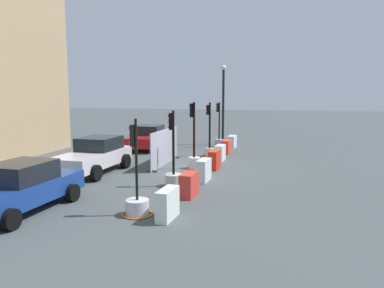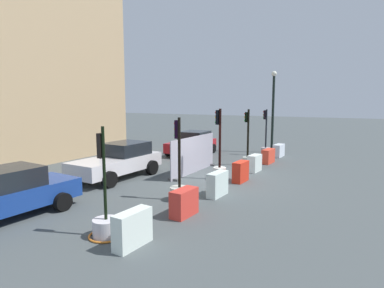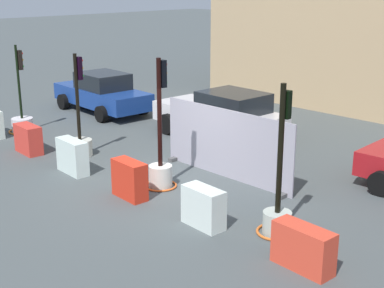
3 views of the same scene
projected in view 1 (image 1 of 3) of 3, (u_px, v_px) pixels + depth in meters
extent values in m
plane|color=#484F50|center=(196.00, 169.00, 18.33)|extent=(120.00, 120.00, 0.00)
cylinder|color=silver|center=(137.00, 207.00, 11.41)|extent=(0.72, 0.72, 0.48)
cylinder|color=black|center=(136.00, 160.00, 11.21)|extent=(0.08, 0.08, 2.47)
cube|color=black|center=(133.00, 136.00, 11.14)|extent=(0.15, 0.14, 0.65)
sphere|color=red|center=(130.00, 128.00, 11.13)|extent=(0.09, 0.09, 0.09)
sphere|color=orange|center=(130.00, 135.00, 11.16)|extent=(0.09, 0.09, 0.09)
sphere|color=green|center=(130.00, 143.00, 11.19)|extent=(0.09, 0.09, 0.09)
torus|color=orange|center=(137.00, 214.00, 11.44)|extent=(0.96, 0.96, 0.05)
cylinder|color=beige|center=(174.00, 180.00, 14.88)|extent=(0.70, 0.70, 0.49)
cylinder|color=black|center=(173.00, 143.00, 14.67)|extent=(0.10, 0.10, 2.52)
cube|color=black|center=(171.00, 121.00, 14.60)|extent=(0.16, 0.15, 0.65)
sphere|color=red|center=(169.00, 116.00, 14.60)|extent=(0.09, 0.09, 0.09)
sphere|color=orange|center=(169.00, 121.00, 14.63)|extent=(0.09, 0.09, 0.09)
sphere|color=green|center=(169.00, 127.00, 14.66)|extent=(0.09, 0.09, 0.09)
cylinder|color=silver|center=(194.00, 163.00, 18.31)|extent=(0.59, 0.59, 0.56)
cylinder|color=black|center=(194.00, 130.00, 18.09)|extent=(0.11, 0.11, 2.68)
cube|color=black|center=(192.00, 110.00, 17.99)|extent=(0.16, 0.14, 0.66)
sphere|color=red|center=(190.00, 106.00, 17.97)|extent=(0.10, 0.10, 0.10)
sphere|color=orange|center=(190.00, 110.00, 18.00)|extent=(0.10, 0.10, 0.10)
sphere|color=green|center=(190.00, 115.00, 18.03)|extent=(0.10, 0.10, 0.10)
torus|color=orange|center=(194.00, 168.00, 18.35)|extent=(0.82, 0.82, 0.05)
cylinder|color=#AFB8AD|center=(210.00, 152.00, 21.83)|extent=(0.59, 0.59, 0.47)
cylinder|color=black|center=(210.00, 125.00, 21.62)|extent=(0.11, 0.11, 2.65)
cube|color=black|center=(208.00, 110.00, 21.53)|extent=(0.16, 0.15, 0.56)
sphere|color=red|center=(206.00, 107.00, 21.53)|extent=(0.09, 0.09, 0.09)
sphere|color=orange|center=(206.00, 110.00, 21.56)|extent=(0.09, 0.09, 0.09)
sphere|color=green|center=(206.00, 113.00, 21.58)|extent=(0.09, 0.09, 0.09)
torus|color=orange|center=(210.00, 156.00, 21.86)|extent=(0.85, 0.85, 0.06)
cylinder|color=#B7A5AB|center=(219.00, 143.00, 25.48)|extent=(0.60, 0.60, 0.51)
cylinder|color=black|center=(219.00, 121.00, 25.27)|extent=(0.10, 0.10, 2.51)
cube|color=black|center=(218.00, 108.00, 25.18)|extent=(0.16, 0.15, 0.60)
sphere|color=red|center=(216.00, 105.00, 25.18)|extent=(0.10, 0.10, 0.10)
sphere|color=orange|center=(216.00, 108.00, 25.21)|extent=(0.10, 0.10, 0.10)
sphere|color=green|center=(216.00, 111.00, 25.23)|extent=(0.10, 0.10, 0.10)
cube|color=white|center=(167.00, 204.00, 11.02)|extent=(1.11, 0.44, 0.91)
cube|color=red|center=(189.00, 185.00, 13.38)|extent=(1.04, 0.51, 0.85)
cube|color=silver|center=(204.00, 170.00, 15.72)|extent=(1.09, 0.45, 0.92)
cube|color=red|center=(214.00, 160.00, 18.09)|extent=(0.98, 0.46, 0.91)
cube|color=silver|center=(220.00, 153.00, 20.37)|extent=(0.99, 0.49, 0.85)
cube|color=#E0422C|center=(227.00, 147.00, 22.77)|extent=(1.18, 0.50, 0.81)
cube|color=silver|center=(232.00, 142.00, 25.15)|extent=(1.13, 0.52, 0.80)
cube|color=#A6161C|center=(147.00, 140.00, 24.49)|extent=(4.26, 2.08, 0.61)
cube|color=black|center=(149.00, 130.00, 24.88)|extent=(2.00, 1.75, 0.61)
cylinder|color=black|center=(156.00, 148.00, 23.09)|extent=(0.62, 0.31, 0.60)
cylinder|color=black|center=(125.00, 147.00, 23.47)|extent=(0.62, 0.31, 0.60)
cylinder|color=black|center=(167.00, 142.00, 25.60)|extent=(0.62, 0.31, 0.60)
cylinder|color=black|center=(139.00, 141.00, 25.99)|extent=(0.62, 0.31, 0.60)
cube|color=navy|center=(20.00, 192.00, 11.69)|extent=(4.62, 1.93, 0.63)
cube|color=black|center=(21.00, 172.00, 11.72)|extent=(1.98, 1.59, 0.61)
cylinder|color=black|center=(10.00, 219.00, 10.15)|extent=(0.62, 0.31, 0.60)
cylinder|color=black|center=(72.00, 193.00, 12.81)|extent=(0.62, 0.31, 0.60)
cylinder|color=black|center=(28.00, 189.00, 13.33)|extent=(0.62, 0.31, 0.60)
cube|color=silver|center=(93.00, 159.00, 17.27)|extent=(4.63, 1.97, 0.64)
cube|color=black|center=(99.00, 143.00, 17.83)|extent=(2.02, 1.66, 0.61)
cylinder|color=black|center=(96.00, 173.00, 15.71)|extent=(0.70, 0.30, 0.69)
cylinder|color=black|center=(56.00, 170.00, 16.23)|extent=(0.70, 0.30, 0.69)
cylinder|color=black|center=(125.00, 161.00, 18.41)|extent=(0.70, 0.30, 0.69)
cylinder|color=black|center=(91.00, 159.00, 18.93)|extent=(0.70, 0.30, 0.69)
cylinder|color=black|center=(223.00, 107.00, 26.47)|extent=(0.17, 0.17, 5.23)
sphere|color=silver|center=(224.00, 68.00, 26.08)|extent=(0.36, 0.36, 0.36)
cube|color=#A09CAA|center=(165.00, 147.00, 19.26)|extent=(4.29, 0.04, 1.82)
cube|color=#4C4C4C|center=(152.00, 171.00, 17.52)|extent=(0.16, 0.50, 0.10)
cube|color=#4C4C4C|center=(175.00, 157.00, 21.23)|extent=(0.16, 0.50, 0.10)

